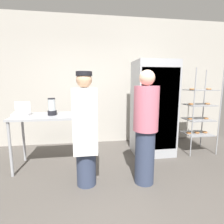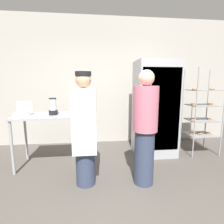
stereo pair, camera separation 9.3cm
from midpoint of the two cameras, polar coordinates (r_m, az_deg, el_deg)
The scene contains 9 objects.
ground_plane at distance 2.41m, azimuth 4.28°, elevation -27.68°, with size 14.00×14.00×0.00m, color #4C4742.
back_wall at distance 4.30m, azimuth -1.57°, elevation 9.82°, with size 6.40×0.12×2.98m, color #ADA89E.
refrigerator at distance 3.64m, azimuth 14.56°, elevation 1.06°, with size 0.80×0.68×1.89m.
baking_rack at distance 4.07m, azimuth 27.78°, elevation -0.19°, with size 0.60×0.52×1.74m.
prep_counter at distance 3.21m, azimuth -18.85°, elevation -2.75°, with size 1.14×0.67×0.92m.
donut_box at distance 3.26m, azimuth -26.42°, elevation -0.21°, with size 0.25×0.19×0.23m.
blender_pitcher at distance 3.14m, azimuth -17.89°, elevation 1.48°, with size 0.15×0.15×0.29m.
person_baker at distance 2.45m, azimuth -7.88°, elevation -5.24°, with size 0.34×0.36×1.60m.
person_customer at distance 2.51m, azimuth 11.76°, elevation -5.10°, with size 0.35×0.35×1.63m.
Camera 2 is at (-0.33, -1.89, 1.45)m, focal length 28.00 mm.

